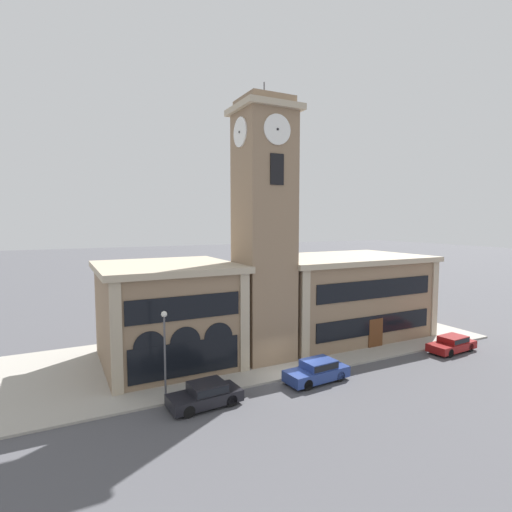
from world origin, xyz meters
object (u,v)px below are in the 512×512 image
(parked_car_mid, at_px, (317,370))
(street_lamp, at_px, (165,342))
(parked_car_near, at_px, (206,394))
(parked_car_far, at_px, (452,343))

(parked_car_mid, bearing_deg, street_lamp, -12.70)
(parked_car_near, distance_m, parked_car_far, 21.62)
(parked_car_far, bearing_deg, parked_car_near, -3.99)
(parked_car_mid, distance_m, street_lamp, 10.49)
(parked_car_mid, bearing_deg, parked_car_near, -3.99)
(parked_car_near, distance_m, street_lamp, 3.90)
(parked_car_near, distance_m, parked_car_mid, 7.96)
(parked_car_mid, height_order, parked_car_far, parked_car_mid)
(parked_car_mid, relative_size, parked_car_far, 1.01)
(parked_car_near, bearing_deg, street_lamp, -41.56)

